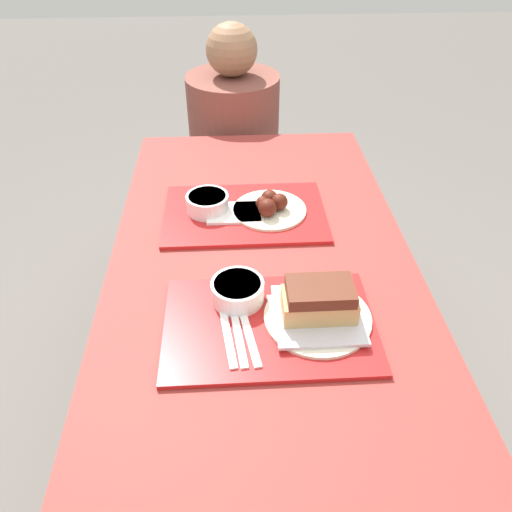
{
  "coord_description": "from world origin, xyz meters",
  "views": [
    {
      "loc": [
        -0.07,
        -0.93,
        1.56
      ],
      "look_at": [
        -0.02,
        -0.0,
        0.82
      ],
      "focal_mm": 35.0,
      "sensor_mm": 36.0,
      "label": 1
    }
  ],
  "objects_px": {
    "wings_plate_far": "(270,206)",
    "person_seated_across": "(234,126)",
    "tray_near": "(270,325)",
    "brisket_sandwich_plate": "(319,307)",
    "bowl_coleslaw_far": "(207,202)",
    "bowl_coleslaw_near": "(238,290)",
    "tray_far": "(245,214)"
  },
  "relations": [
    {
      "from": "wings_plate_far",
      "to": "person_seated_across",
      "type": "height_order",
      "value": "person_seated_across"
    },
    {
      "from": "wings_plate_far",
      "to": "tray_near",
      "type": "bearing_deg",
      "value": -94.57
    },
    {
      "from": "brisket_sandwich_plate",
      "to": "person_seated_across",
      "type": "height_order",
      "value": "person_seated_across"
    },
    {
      "from": "tray_near",
      "to": "brisket_sandwich_plate",
      "type": "distance_m",
      "value": 0.11
    },
    {
      "from": "wings_plate_far",
      "to": "bowl_coleslaw_far",
      "type": "bearing_deg",
      "value": 174.22
    },
    {
      "from": "bowl_coleslaw_near",
      "to": "bowl_coleslaw_far",
      "type": "relative_size",
      "value": 1.0
    },
    {
      "from": "bowl_coleslaw_near",
      "to": "person_seated_across",
      "type": "distance_m",
      "value": 1.1
    },
    {
      "from": "tray_far",
      "to": "bowl_coleslaw_near",
      "type": "height_order",
      "value": "bowl_coleslaw_near"
    },
    {
      "from": "tray_near",
      "to": "brisket_sandwich_plate",
      "type": "bearing_deg",
      "value": 4.72
    },
    {
      "from": "tray_near",
      "to": "bowl_coleslaw_near",
      "type": "height_order",
      "value": "bowl_coleslaw_near"
    },
    {
      "from": "bowl_coleslaw_near",
      "to": "wings_plate_far",
      "type": "distance_m",
      "value": 0.36
    },
    {
      "from": "tray_near",
      "to": "bowl_coleslaw_far",
      "type": "bearing_deg",
      "value": 107.33
    },
    {
      "from": "tray_near",
      "to": "wings_plate_far",
      "type": "height_order",
      "value": "wings_plate_far"
    },
    {
      "from": "tray_near",
      "to": "brisket_sandwich_plate",
      "type": "xyz_separation_m",
      "value": [
        0.1,
        0.01,
        0.04
      ]
    },
    {
      "from": "bowl_coleslaw_far",
      "to": "wings_plate_far",
      "type": "distance_m",
      "value": 0.17
    },
    {
      "from": "bowl_coleslaw_near",
      "to": "person_seated_across",
      "type": "xyz_separation_m",
      "value": [
        0.01,
        1.1,
        -0.1
      ]
    },
    {
      "from": "bowl_coleslaw_far",
      "to": "person_seated_across",
      "type": "bearing_deg",
      "value": 83.23
    },
    {
      "from": "tray_far",
      "to": "brisket_sandwich_plate",
      "type": "xyz_separation_m",
      "value": [
        0.14,
        -0.42,
        0.04
      ]
    },
    {
      "from": "tray_far",
      "to": "bowl_coleslaw_far",
      "type": "distance_m",
      "value": 0.11
    },
    {
      "from": "tray_near",
      "to": "bowl_coleslaw_far",
      "type": "height_order",
      "value": "bowl_coleslaw_far"
    },
    {
      "from": "tray_far",
      "to": "brisket_sandwich_plate",
      "type": "relative_size",
      "value": 1.95
    },
    {
      "from": "tray_near",
      "to": "wings_plate_far",
      "type": "bearing_deg",
      "value": 85.43
    },
    {
      "from": "brisket_sandwich_plate",
      "to": "person_seated_across",
      "type": "relative_size",
      "value": 0.35
    },
    {
      "from": "tray_near",
      "to": "person_seated_across",
      "type": "height_order",
      "value": "person_seated_across"
    },
    {
      "from": "wings_plate_far",
      "to": "person_seated_across",
      "type": "distance_m",
      "value": 0.76
    },
    {
      "from": "tray_near",
      "to": "bowl_coleslaw_far",
      "type": "distance_m",
      "value": 0.47
    },
    {
      "from": "bowl_coleslaw_far",
      "to": "person_seated_across",
      "type": "xyz_separation_m",
      "value": [
        0.09,
        0.73,
        -0.1
      ]
    },
    {
      "from": "bowl_coleslaw_near",
      "to": "bowl_coleslaw_far",
      "type": "distance_m",
      "value": 0.37
    },
    {
      "from": "bowl_coleslaw_near",
      "to": "bowl_coleslaw_far",
      "type": "xyz_separation_m",
      "value": [
        -0.07,
        0.37,
        0.0
      ]
    },
    {
      "from": "bowl_coleslaw_far",
      "to": "person_seated_across",
      "type": "distance_m",
      "value": 0.74
    },
    {
      "from": "bowl_coleslaw_near",
      "to": "bowl_coleslaw_far",
      "type": "bearing_deg",
      "value": 101.28
    },
    {
      "from": "person_seated_across",
      "to": "tray_far",
      "type": "bearing_deg",
      "value": -88.75
    }
  ]
}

